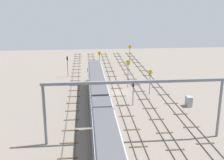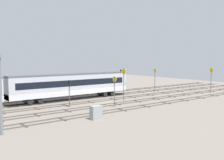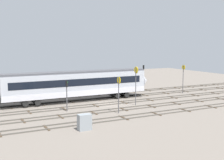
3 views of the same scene
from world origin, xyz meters
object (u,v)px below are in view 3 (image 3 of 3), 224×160
Objects in this scene: signal_light_trackside_departure at (67,91)px; relay_cabinet at (84,122)px; speed_sign_mid_trackside at (136,80)px; train at (1,90)px; speed_sign_distant_end at (119,89)px; speed_sign_near_foreground at (183,75)px; signal_light_trackside_approach at (144,74)px.

relay_cabinet is (-1.36, -9.69, -1.96)m from signal_light_trackside_departure.
speed_sign_mid_trackside reaches higher than relay_cabinet.
signal_light_trackside_departure is at bearing -38.17° from train.
speed_sign_distant_end is 7.26m from signal_light_trackside_departure.
speed_sign_near_foreground reaches higher than signal_light_trackside_departure.
speed_sign_mid_trackside is at bearing 36.48° from relay_cabinet.
signal_light_trackside_approach is at bearing 48.17° from speed_sign_distant_end.
speed_sign_mid_trackside is at bearing -3.87° from signal_light_trackside_departure.
train is 9.32× the size of speed_sign_near_foreground.
relay_cabinet is (-22.21, -22.17, -2.35)m from signal_light_trackside_approach.
relay_cabinet is (-25.90, -14.24, -2.60)m from speed_sign_near_foreground.
signal_light_trackside_approach is 31.47m from relay_cabinet.
speed_sign_mid_trackside is (-13.78, -5.28, 0.44)m from speed_sign_near_foreground.
signal_light_trackside_approach reaches higher than speed_sign_distant_end.
speed_sign_mid_trackside is 1.20× the size of speed_sign_distant_end.
signal_light_trackside_approach is 2.82× the size of relay_cabinet.
signal_light_trackside_approach is (-3.69, 7.93, -0.24)m from speed_sign_near_foreground.
train is at bearing -167.66° from signal_light_trackside_approach.
speed_sign_near_foreground is at bearing 10.50° from signal_light_trackside_departure.
speed_sign_distant_end is at bearing -143.98° from speed_sign_mid_trackside.
speed_sign_near_foreground is 1.09× the size of speed_sign_distant_end.
speed_sign_near_foreground is 14.77m from speed_sign_mid_trackside.
speed_sign_mid_trackside reaches higher than speed_sign_distant_end.
train is 11.67× the size of signal_light_trackside_departure.
train is 10.11× the size of signal_light_trackside_approach.
signal_light_trackside_approach is at bearing 44.95° from relay_cabinet.
train is 28.55× the size of relay_cabinet.
train is 8.51× the size of speed_sign_mid_trackside.
speed_sign_mid_trackside is at bearing -127.38° from signal_light_trackside_approach.
relay_cabinet is at bearing -143.20° from speed_sign_distant_end.
signal_light_trackside_departure is at bearing 82.01° from relay_cabinet.
speed_sign_distant_end is 2.80× the size of relay_cabinet.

